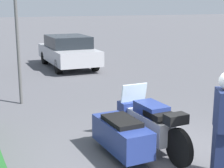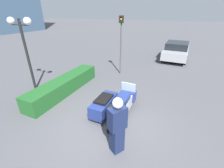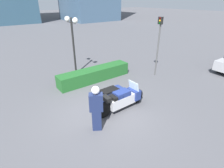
{
  "view_description": "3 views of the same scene",
  "coord_description": "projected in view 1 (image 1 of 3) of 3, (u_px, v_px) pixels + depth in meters",
  "views": [
    {
      "loc": [
        -4.72,
        3.2,
        2.8
      ],
      "look_at": [
        1.26,
        0.36,
        1.27
      ],
      "focal_mm": 55.0,
      "sensor_mm": 36.0,
      "label": 1
    },
    {
      "loc": [
        -3.74,
        -1.85,
        3.71
      ],
      "look_at": [
        1.71,
        0.58,
        0.84
      ],
      "focal_mm": 24.0,
      "sensor_mm": 36.0,
      "label": 2
    },
    {
      "loc": [
        -3.48,
        -5.21,
        4.43
      ],
      "look_at": [
        0.71,
        0.33,
        1.05
      ],
      "focal_mm": 28.0,
      "sensor_mm": 36.0,
      "label": 3
    }
  ],
  "objects": [
    {
      "name": "officer_rider",
      "position": [
        224.0,
        123.0,
        5.52
      ],
      "size": [
        0.57,
        0.51,
        1.78
      ],
      "rotation": [
        0.0,
        0.0,
        -2.13
      ],
      "color": "#192347",
      "rests_on": "ground"
    },
    {
      "name": "parked_car_background",
      "position": [
        68.0,
        51.0,
        15.62
      ],
      "size": [
        4.34,
        2.01,
        1.44
      ],
      "rotation": [
        0.0,
        0.0,
        -0.04
      ],
      "color": "#9E9EA3",
      "rests_on": "ground"
    },
    {
      "name": "police_motorcycle",
      "position": [
        134.0,
        127.0,
        6.69
      ],
      "size": [
        2.56,
        1.31,
        1.17
      ],
      "rotation": [
        0.0,
        0.0,
        0.01
      ],
      "color": "black",
      "rests_on": "ground"
    },
    {
      "name": "traffic_light_near",
      "position": [
        17.0,
        23.0,
        9.41
      ],
      "size": [
        0.22,
        0.28,
        3.54
      ],
      "rotation": [
        0.0,
        0.0,
        3.28
      ],
      "color": "#4C4C4C",
      "rests_on": "ground"
    },
    {
      "name": "ground_plane",
      "position": [
        161.0,
        166.0,
        6.12
      ],
      "size": [
        160.0,
        160.0,
        0.0
      ],
      "primitive_type": "plane",
      "color": "#4C4C51"
    }
  ]
}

